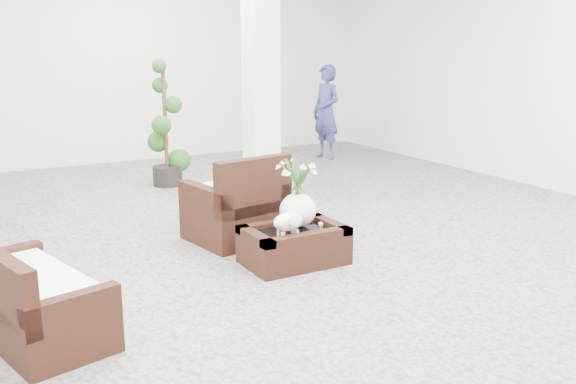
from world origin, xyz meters
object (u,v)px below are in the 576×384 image
coffee_table (294,247)px  topiary (165,125)px  loveseat (33,287)px  armchair (235,197)px

coffee_table → topiary: 3.76m
loveseat → coffee_table: bearing=-94.9°
armchair → topiary: size_ratio=0.52×
loveseat → topiary: topiary is taller
coffee_table → armchair: 0.98m
armchair → coffee_table: bearing=90.8°
loveseat → topiary: 4.73m
coffee_table → topiary: topiary is taller
armchair → topiary: (0.23, 2.77, 0.41)m
loveseat → topiary: bearing=-44.2°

